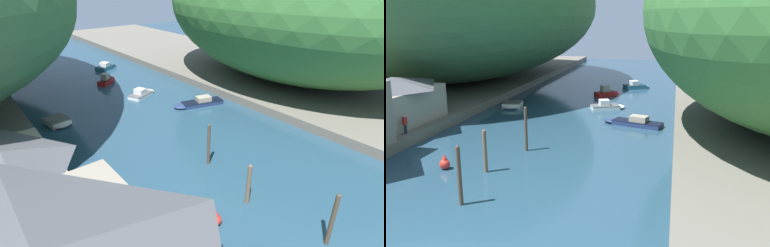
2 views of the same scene
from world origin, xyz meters
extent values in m
plane|color=#234256|center=(0.00, 30.00, 0.00)|extent=(130.00, 130.00, 0.00)
cube|color=#666056|center=(-22.00, 30.00, 0.49)|extent=(22.00, 120.00, 0.97)
ellipsoid|color=#3D6B3D|center=(-23.10, 47.97, 12.31)|extent=(43.00, 60.20, 22.67)
cube|color=gray|center=(-14.86, 19.74, 2.61)|extent=(5.52, 9.28, 3.27)
pyramid|color=#4C4C51|center=(-14.86, 19.74, 4.82)|extent=(5.96, 10.02, 1.16)
cube|color=white|center=(2.78, 34.89, 0.22)|extent=(3.71, 2.92, 0.45)
ellipsoid|color=white|center=(4.29, 35.52, 0.22)|extent=(2.17, 2.21, 0.45)
cube|color=#525252|center=(2.78, 34.89, 0.46)|extent=(3.79, 2.98, 0.03)
cube|color=silver|center=(2.69, 34.85, 0.79)|extent=(1.54, 1.60, 0.69)
cube|color=navy|center=(7.33, 27.60, 0.23)|extent=(5.30, 3.09, 0.45)
ellipsoid|color=navy|center=(4.93, 28.33, 0.23)|extent=(2.87, 2.27, 0.45)
cube|color=black|center=(7.33, 27.60, 0.47)|extent=(5.41, 3.15, 0.03)
cube|color=#9E937F|center=(7.48, 27.56, 0.76)|extent=(2.03, 1.65, 0.61)
cube|color=teal|center=(4.83, 50.38, 0.29)|extent=(3.73, 3.26, 0.57)
ellipsoid|color=teal|center=(6.22, 51.14, 0.29)|extent=(2.30, 2.41, 0.57)
cube|color=#132A33|center=(4.83, 50.38, 0.59)|extent=(3.81, 3.33, 0.03)
cube|color=silver|center=(4.74, 50.33, 0.90)|extent=(1.64, 1.75, 0.66)
cube|color=silver|center=(-8.47, 33.42, 0.30)|extent=(2.47, 2.80, 0.61)
ellipsoid|color=silver|center=(-8.27, 32.19, 0.30)|extent=(2.17, 1.55, 0.61)
cube|color=#504E4A|center=(-8.47, 33.42, 0.62)|extent=(2.52, 2.85, 0.03)
cube|color=red|center=(1.51, 42.90, 0.32)|extent=(3.11, 2.83, 0.65)
ellipsoid|color=red|center=(2.66, 43.80, 0.32)|extent=(1.92, 1.88, 0.65)
cube|color=#450A0A|center=(1.51, 42.90, 0.66)|extent=(3.18, 2.89, 0.03)
cube|color=#9E937F|center=(1.44, 42.84, 1.12)|extent=(1.37, 1.35, 0.94)
cylinder|color=#4C3D2D|center=(-1.18, 6.44, 1.76)|extent=(0.26, 0.26, 3.52)
sphere|color=#4C3D2D|center=(-1.18, 6.44, 3.58)|extent=(0.24, 0.24, 0.24)
cylinder|color=brown|center=(-2.09, 11.88, 1.49)|extent=(0.29, 0.29, 2.98)
sphere|color=brown|center=(-2.09, 11.88, 3.03)|extent=(0.26, 0.26, 0.26)
cylinder|color=#4C3D2D|center=(-0.93, 17.27, 1.79)|extent=(0.26, 0.26, 3.58)
sphere|color=#4C3D2D|center=(-0.93, 17.27, 3.63)|extent=(0.23, 0.23, 0.23)
sphere|color=red|center=(-5.28, 11.74, 0.39)|extent=(0.77, 0.77, 0.77)
cone|color=red|center=(-5.28, 11.74, 0.97)|extent=(0.39, 0.39, 0.39)
cylinder|color=#282D3D|center=(-12.88, 19.12, 1.40)|extent=(0.13, 0.13, 0.85)
cylinder|color=#282D3D|center=(-12.88, 19.30, 1.40)|extent=(0.13, 0.13, 0.85)
cube|color=#B2231E|center=(-12.88, 19.21, 2.13)|extent=(0.22, 0.38, 0.62)
sphere|color=#9E7051|center=(-12.88, 19.21, 2.55)|extent=(0.22, 0.22, 0.22)
cylinder|color=#282D3D|center=(-11.70, 16.46, 1.40)|extent=(0.13, 0.13, 0.85)
cylinder|color=#282D3D|center=(-11.68, 16.64, 1.40)|extent=(0.13, 0.13, 0.85)
cube|color=#B2231E|center=(-11.69, 16.55, 2.13)|extent=(0.27, 0.41, 0.62)
sphere|color=tan|center=(-11.69, 16.55, 2.55)|extent=(0.22, 0.22, 0.22)
camera|label=1|loc=(-15.56, 1.46, 14.29)|focal=28.00mm
camera|label=2|loc=(10.87, -14.92, 10.98)|focal=40.00mm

